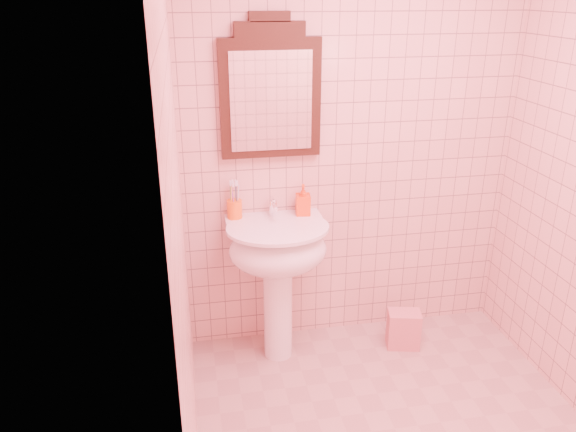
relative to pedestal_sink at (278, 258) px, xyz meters
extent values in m
cube|color=beige|center=(0.48, 0.23, 0.59)|extent=(2.00, 0.02, 2.50)
cylinder|color=white|center=(0.00, 0.01, -0.31)|extent=(0.17, 0.17, 0.70)
ellipsoid|color=white|center=(0.00, -0.01, 0.06)|extent=(0.56, 0.46, 0.28)
cube|color=white|center=(0.00, 0.15, 0.17)|extent=(0.56, 0.15, 0.05)
cylinder|color=white|center=(0.00, -0.01, 0.19)|extent=(0.58, 0.58, 0.02)
cylinder|color=white|center=(0.00, 0.15, 0.25)|extent=(0.04, 0.04, 0.09)
cylinder|color=white|center=(0.00, 0.10, 0.28)|extent=(0.02, 0.10, 0.02)
cylinder|color=white|center=(0.00, 0.05, 0.26)|extent=(0.02, 0.02, 0.04)
cube|color=white|center=(0.00, 0.16, 0.30)|extent=(0.02, 0.07, 0.01)
cube|color=black|center=(0.00, 0.20, 0.87)|extent=(0.56, 0.05, 0.65)
cube|color=black|center=(0.00, 0.20, 1.24)|extent=(0.38, 0.05, 0.08)
cube|color=black|center=(0.00, 0.20, 1.30)|extent=(0.22, 0.05, 0.05)
cube|color=white|center=(0.00, 0.17, 0.86)|extent=(0.45, 0.01, 0.54)
cylinder|color=orange|center=(-0.22, 0.16, 0.25)|extent=(0.09, 0.09, 0.11)
cylinder|color=silver|center=(-0.20, 0.16, 0.30)|extent=(0.01, 0.01, 0.20)
cylinder|color=#338CD8|center=(-0.21, 0.18, 0.30)|extent=(0.01, 0.01, 0.20)
cylinder|color=#E5334C|center=(-0.23, 0.18, 0.30)|extent=(0.01, 0.01, 0.20)
cylinder|color=#3FBF59|center=(-0.24, 0.17, 0.30)|extent=(0.01, 0.01, 0.20)
cylinder|color=#D8CC4C|center=(-0.24, 0.16, 0.30)|extent=(0.01, 0.01, 0.20)
cylinder|color=purple|center=(-0.23, 0.15, 0.30)|extent=(0.01, 0.01, 0.20)
cylinder|color=#4C4C59|center=(-0.21, 0.15, 0.30)|extent=(0.01, 0.01, 0.20)
imported|color=#EA4413|center=(0.18, 0.14, 0.29)|extent=(0.09, 0.09, 0.18)
cube|color=#C57477|center=(0.78, -0.05, -0.54)|extent=(0.22, 0.17, 0.24)
camera|label=1|loc=(-0.47, -2.85, 1.44)|focal=35.00mm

